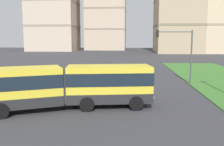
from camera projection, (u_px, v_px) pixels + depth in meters
articulated_bus at (70, 86)px, 17.66m from camera, size 11.93×5.72×3.00m
traffic_light_far_right at (179, 47)px, 27.10m from camera, size 4.08×0.28×5.87m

